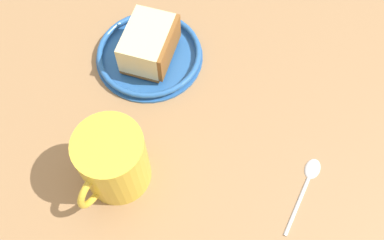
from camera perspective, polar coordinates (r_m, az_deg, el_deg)
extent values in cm
cube|color=#936D47|center=(61.72, -0.95, 1.11)|extent=(112.98, 112.98, 2.29)
cylinder|color=#26599E|center=(65.41, -5.69, 8.49)|extent=(16.10, 16.10, 0.76)
torus|color=#26599E|center=(64.77, -5.75, 8.90)|extent=(15.65, 15.65, 0.84)
cube|color=brown|center=(64.86, -5.75, 8.84)|extent=(9.87, 10.68, 0.60)
cube|color=beige|center=(62.78, -5.96, 10.25)|extent=(9.87, 10.68, 4.64)
cube|color=brown|center=(61.96, -3.03, 9.59)|extent=(5.28, 7.72, 4.64)
cylinder|color=gold|center=(52.84, -10.43, -5.32)|extent=(8.40, 8.40, 9.76)
cylinder|color=brown|center=(50.38, -10.92, -4.16)|extent=(7.39, 7.39, 0.40)
torus|color=gold|center=(52.05, -13.10, -8.96)|extent=(2.45, 5.12, 5.13)
ellipsoid|color=silver|center=(58.63, 15.87, -6.16)|extent=(2.99, 3.53, 0.80)
cylinder|color=silver|center=(56.55, 13.89, -11.04)|extent=(3.62, 7.91, 0.50)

